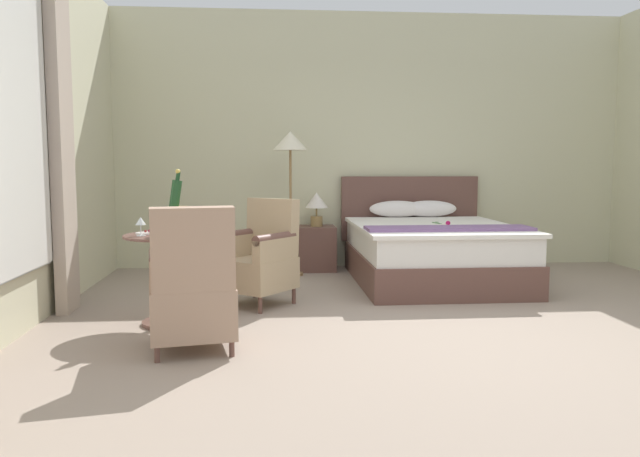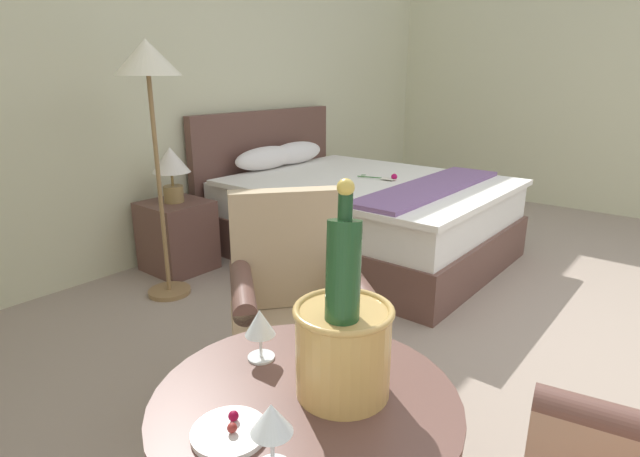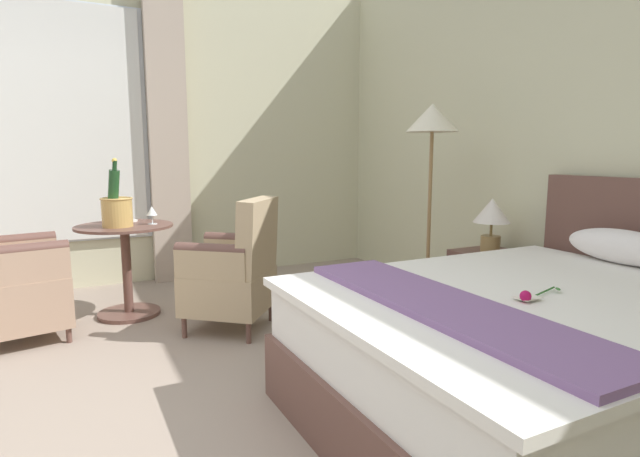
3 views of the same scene
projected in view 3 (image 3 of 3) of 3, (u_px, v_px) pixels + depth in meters
The scene contains 13 objects.
wall_headboard_side at pixel (625, 107), 3.12m from camera, with size 6.34×0.12×3.09m.
wall_window_side at pixel (47, 121), 4.44m from camera, with size 0.27×6.54×3.09m.
bed at pixel (547, 347), 2.37m from camera, with size 1.69×2.20×1.11m.
nightstand at pixel (488, 286), 3.78m from camera, with size 0.46×0.45×0.52m.
bedside_lamp at pixel (492, 216), 3.70m from camera, with size 0.27×0.27×0.40m.
floor_lamp_brass at pixel (432, 134), 3.75m from camera, with size 0.40×0.40×1.62m.
side_table_round at pixel (126, 263), 3.85m from camera, with size 0.72×0.72×0.71m.
champagne_bucket at pixel (117, 208), 3.70m from camera, with size 0.23×0.23×0.51m.
wine_glass_near_bucket at pixel (152, 212), 3.83m from camera, with size 0.08×0.08×0.14m.
wine_glass_near_edge at pixel (108, 209), 3.93m from camera, with size 0.08×0.08×0.15m.
snack_plate at pixel (127, 221), 3.99m from camera, with size 0.16×0.16×0.04m.
armchair_by_window at pixel (235, 272), 3.53m from camera, with size 0.78×0.78×0.95m.
armchair_facing_bed at pixel (11, 281), 3.30m from camera, with size 0.65×0.66×0.99m.
Camera 3 is at (1.99, 0.12, 1.25)m, focal length 28.00 mm.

